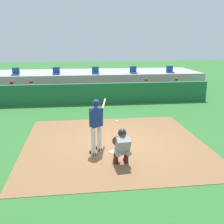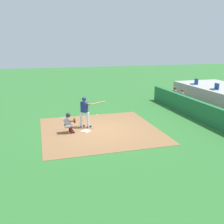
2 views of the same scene
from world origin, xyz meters
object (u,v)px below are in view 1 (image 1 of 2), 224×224
stadium_seat_1 (56,73)px  stadium_seat_4 (170,71)px  batter_at_plate (96,123)px  dugout_player_0 (12,92)px  dugout_player_1 (31,91)px  stadium_seat_2 (96,72)px  stadium_seat_3 (133,71)px  catcher_crouched (122,146)px  dugout_player_2 (146,89)px  stadium_seat_0 (16,73)px  home_plate (118,152)px  dugout_player_3 (177,88)px

stadium_seat_1 → stadium_seat_4: (7.80, 0.00, 0.00)m
stadium_seat_1 → stadium_seat_4: size_ratio=1.00×
batter_at_plate → dugout_player_0: batter_at_plate is taller
dugout_player_1 → stadium_seat_4: 9.42m
batter_at_plate → dugout_player_1: (-3.27, 8.05, -0.36)m
stadium_seat_2 → stadium_seat_3: bearing=0.0°
catcher_crouched → dugout_player_0: 10.38m
dugout_player_1 → dugout_player_2: 6.97m
stadium_seat_3 → stadium_seat_0: bearing=180.0°
dugout_player_1 → stadium_seat_4: bearing=12.5°
home_plate → dugout_player_0: bearing=121.9°
batter_at_plate → stadium_seat_0: stadium_seat_0 is taller
dugout_player_0 → stadium_seat_0: (-0.12, 2.03, 0.86)m
dugout_player_2 → stadium_seat_0: (-8.22, 2.03, 0.86)m
catcher_crouched → dugout_player_1: dugout_player_1 is taller
dugout_player_1 → stadium_seat_3: size_ratio=2.71×
dugout_player_0 → home_plate: bearing=-58.1°
dugout_player_2 → stadium_seat_3: 2.25m
catcher_crouched → dugout_player_2: size_ratio=1.48×
stadium_seat_3 → stadium_seat_4: same height
home_plate → dugout_player_0: 9.62m
stadium_seat_1 → stadium_seat_2: same height
batter_at_plate → stadium_seat_3: bearing=71.9°
stadium_seat_3 → dugout_player_2: bearing=-78.4°
batter_at_plate → catcher_crouched: bearing=-56.9°
catcher_crouched → dugout_player_2: 9.56m
dugout_player_0 → stadium_seat_3: (7.68, 2.03, 0.86)m
dugout_player_0 → batter_at_plate: bearing=-61.4°
stadium_seat_3 → stadium_seat_4: bearing=0.0°
batter_at_plate → stadium_seat_4: (5.89, 10.08, 0.50)m
batter_at_plate → dugout_player_3: batter_at_plate is taller
stadium_seat_1 → stadium_seat_4: 7.80m
home_plate → dugout_player_2: (3.02, 8.14, 0.65)m
stadium_seat_1 → stadium_seat_0: bearing=180.0°
stadium_seat_4 → stadium_seat_3: bearing=180.0°
stadium_seat_2 → home_plate: bearing=-90.0°
dugout_player_0 → dugout_player_2: bearing=0.0°
stadium_seat_0 → stadium_seat_1: size_ratio=1.00×
dugout_player_3 → stadium_seat_0: bearing=168.7°
dugout_player_3 → dugout_player_1: bearing=180.0°
dugout_player_2 → stadium_seat_3: size_ratio=2.71×
home_plate → batter_at_plate: bearing=172.2°
dugout_player_1 → stadium_seat_4: stadium_seat_4 is taller
stadium_seat_4 → dugout_player_0: bearing=-168.8°
batter_at_plate → catcher_crouched: (0.66, -1.02, -0.43)m
home_plate → dugout_player_0: dugout_player_0 is taller
stadium_seat_4 → stadium_seat_2: bearing=180.0°
stadium_seat_3 → stadium_seat_2: bearing=180.0°
stadium_seat_2 → dugout_player_3: bearing=-22.2°
batter_at_plate → dugout_player_1: bearing=112.1°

